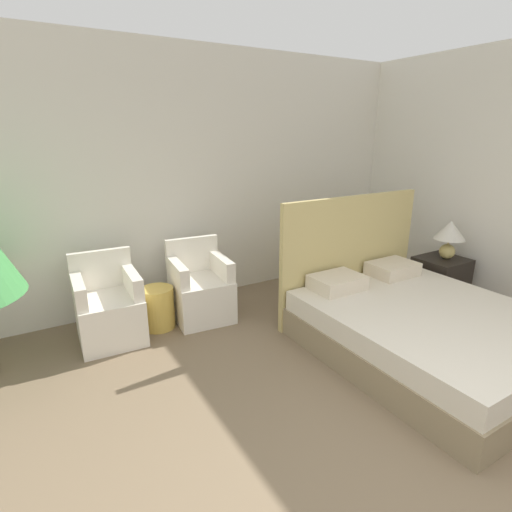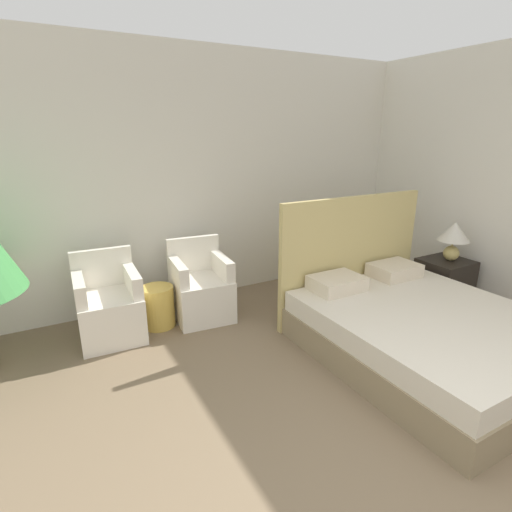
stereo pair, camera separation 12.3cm
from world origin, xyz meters
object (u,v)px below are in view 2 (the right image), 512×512
(nightstand, at_px, (444,281))
(side_table, at_px, (158,307))
(bed, at_px, (419,327))
(armchair_near_window_right, at_px, (201,291))
(armchair_near_window_left, at_px, (110,310))
(table_lamp, at_px, (454,235))

(nightstand, relative_size, side_table, 1.22)
(bed, bearing_deg, armchair_near_window_right, 130.69)
(armchair_near_window_left, distance_m, nightstand, 3.81)
(bed, relative_size, armchair_near_window_right, 2.50)
(armchair_near_window_right, distance_m, table_lamp, 2.97)
(armchair_near_window_right, distance_m, side_table, 0.49)
(nightstand, distance_m, table_lamp, 0.57)
(armchair_near_window_left, bearing_deg, nightstand, -13.26)
(bed, distance_m, table_lamp, 1.52)
(bed, xyz_separation_m, table_lamp, (1.26, 0.64, 0.56))
(table_lamp, bearing_deg, side_table, 161.65)
(bed, relative_size, side_table, 4.85)
(armchair_near_window_right, distance_m, nightstand, 2.89)
(armchair_near_window_right, height_order, table_lamp, table_lamp)
(bed, height_order, armchair_near_window_right, bed)
(armchair_near_window_left, height_order, nightstand, armchair_near_window_left)
(armchair_near_window_right, bearing_deg, nightstand, -15.78)
(armchair_near_window_right, height_order, nightstand, armchair_near_window_right)
(nightstand, distance_m, side_table, 3.35)
(side_table, bearing_deg, armchair_near_window_left, -179.34)
(nightstand, xyz_separation_m, side_table, (-3.18, 1.04, -0.04))
(armchair_near_window_right, xyz_separation_m, table_lamp, (2.72, -1.06, 0.54))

